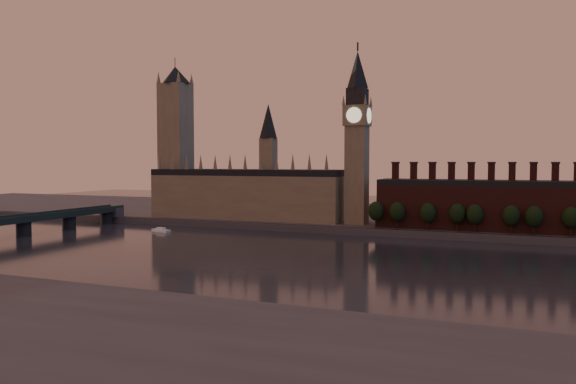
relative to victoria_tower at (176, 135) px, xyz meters
name	(u,v)px	position (x,y,z in m)	size (l,w,h in m)	color
ground	(263,259)	(120.00, -115.00, -59.09)	(900.00, 900.00, 0.00)	black
north_bank	(369,216)	(120.00, 63.04, -57.09)	(900.00, 182.00, 4.00)	#4C4C51
palace_of_westminster	(248,191)	(55.59, -0.09, -37.46)	(130.00, 30.30, 74.00)	gray
victoria_tower	(176,135)	(0.00, 0.00, 0.00)	(24.00, 24.00, 108.00)	gray
big_ben	(357,135)	(130.00, -5.00, -2.26)	(15.00, 15.00, 107.00)	gray
chimney_block	(481,204)	(200.00, -5.00, -41.27)	(110.00, 25.00, 37.00)	#4C211D
embankment_tree_0	(376,211)	(145.65, -21.19, -45.62)	(8.60, 8.60, 14.88)	black
embankment_tree_1	(397,212)	(157.52, -21.32, -45.62)	(8.60, 8.60, 14.88)	black
embankment_tree_2	(428,213)	(174.02, -20.95, -45.62)	(8.60, 8.60, 14.88)	black
embankment_tree_3	(457,214)	(189.27, -19.72, -45.62)	(8.60, 8.60, 14.88)	black
embankment_tree_4	(475,214)	(198.11, -20.25, -45.62)	(8.60, 8.60, 14.88)	black
embankment_tree_5	(511,216)	(215.85, -20.46, -45.62)	(8.60, 8.60, 14.88)	black
embankment_tree_6	(534,216)	(226.54, -20.82, -45.62)	(8.60, 8.60, 14.88)	black
embankment_tree_7	(571,218)	(243.45, -19.83, -45.62)	(8.60, 8.60, 14.88)	black
river_boat	(161,230)	(26.09, -55.26, -58.11)	(13.30, 6.47, 2.56)	silver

